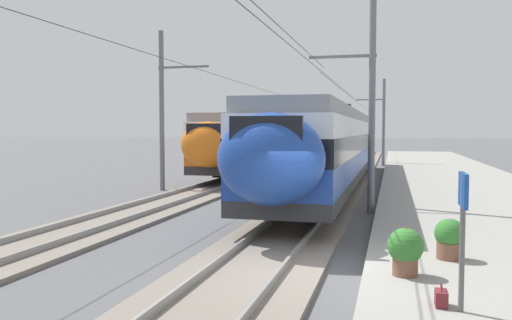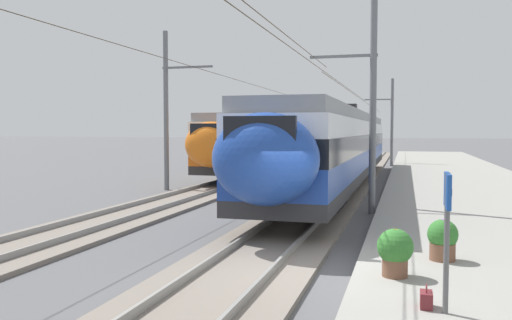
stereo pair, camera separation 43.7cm
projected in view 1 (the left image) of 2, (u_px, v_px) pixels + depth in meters
The scene contains 12 objects.
ground_plane at pixel (318, 277), 10.75m from camera, with size 400.00×400.00×0.00m, color #565659.
track_near at pixel (251, 269), 11.09m from camera, with size 120.00×3.00×0.28m.
track_far at pixel (11, 253), 12.55m from camera, with size 120.00×3.00×0.28m.
train_near_platform at pixel (336, 145), 27.30m from camera, with size 31.71×2.90×4.27m.
train_far_track at pixel (268, 141), 38.37m from camera, with size 27.44×2.98×4.27m.
catenary_mast_mid at pixel (368, 91), 18.82m from camera, with size 48.71×2.40×8.45m.
catenary_mast_east at pixel (381, 120), 44.20m from camera, with size 48.71×2.40×7.23m.
catenary_mast_far_side at pixel (165, 107), 26.05m from camera, with size 48.71×2.60×7.82m.
platform_sign at pixel (463, 210), 7.74m from camera, with size 0.70×0.08×2.05m.
handbag_near_sign at pixel (441, 298), 8.06m from camera, with size 0.32×0.18×0.37m.
potted_plant_platform_edge at pixel (450, 237), 11.00m from camera, with size 0.61×0.61×0.85m.
potted_plant_by_shelter at pixel (405, 249), 9.75m from camera, with size 0.66×0.66×0.88m.
Camera 1 is at (-10.58, -1.41, 2.96)m, focal length 37.35 mm.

